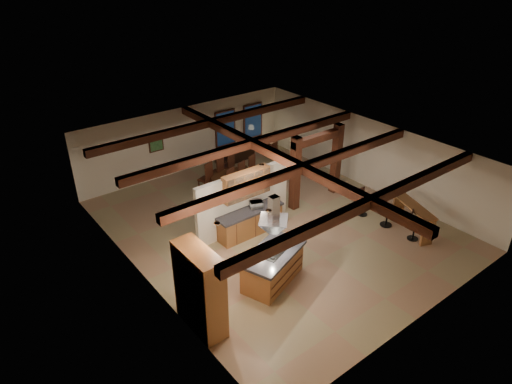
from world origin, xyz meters
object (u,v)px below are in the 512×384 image
at_px(kitchen_island, 273,266).
at_px(dining_table, 231,181).
at_px(bar_counter, 413,214).
at_px(sofa, 235,155).

bearing_deg(kitchen_island, dining_table, 66.25).
height_order(dining_table, bar_counter, bar_counter).
distance_m(kitchen_island, sofa, 8.94).
relative_size(kitchen_island, sofa, 1.30).
relative_size(sofa, bar_counter, 0.92).
distance_m(sofa, bar_counter, 8.87).
xyz_separation_m(sofa, bar_counter, (1.33, -8.76, 0.42)).
bearing_deg(dining_table, bar_counter, -49.85).
xyz_separation_m(dining_table, bar_counter, (3.09, -6.60, 0.38)).
relative_size(dining_table, bar_counter, 0.89).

